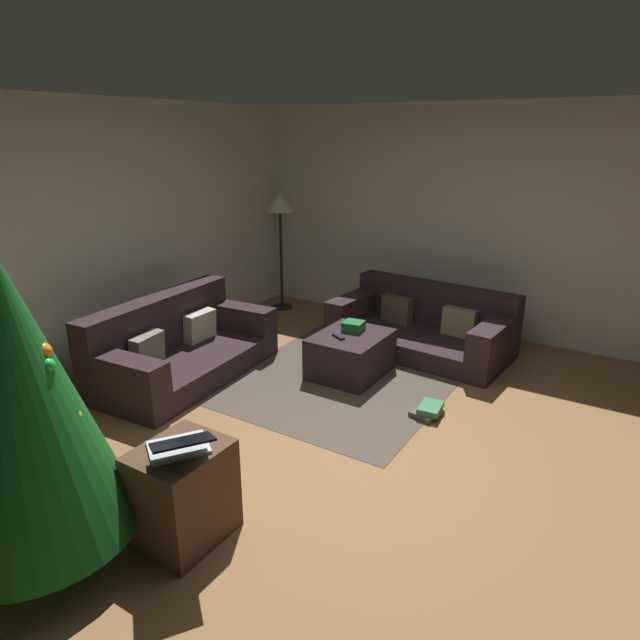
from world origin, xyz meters
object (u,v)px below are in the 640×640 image
(ottoman, at_px, (351,354))
(corner_lamp, at_px, (280,211))
(christmas_tree, at_px, (15,394))
(couch_left, at_px, (178,347))
(gift_box, at_px, (354,326))
(side_table, at_px, (183,493))
(couch_right, at_px, (424,326))
(tv_remote, at_px, (338,337))
(book_stack, at_px, (428,411))
(laptop, at_px, (180,445))

(ottoman, distance_m, corner_lamp, 2.56)
(ottoman, height_order, christmas_tree, christmas_tree)
(couch_left, bearing_deg, gift_box, 122.13)
(gift_box, height_order, side_table, side_table)
(couch_left, xyz_separation_m, couch_right, (1.93, -1.78, -0.03))
(gift_box, relative_size, christmas_tree, 0.10)
(couch_left, relative_size, tv_remote, 12.01)
(ottoman, distance_m, book_stack, 1.07)
(couch_right, distance_m, ottoman, 1.08)
(tv_remote, height_order, book_stack, tv_remote)
(tv_remote, xyz_separation_m, christmas_tree, (-2.96, 0.17, 0.61))
(christmas_tree, relative_size, side_table, 3.27)
(ottoman, relative_size, book_stack, 2.59)
(couch_right, bearing_deg, side_table, 93.54)
(corner_lamp, bearing_deg, gift_box, -125.36)
(couch_left, relative_size, book_stack, 6.44)
(gift_box, bearing_deg, laptop, -171.88)
(laptop, relative_size, book_stack, 1.75)
(tv_remote, relative_size, laptop, 0.31)
(ottoman, height_order, book_stack, ottoman)
(couch_right, distance_m, tv_remote, 1.24)
(couch_left, distance_m, couch_right, 2.63)
(laptop, height_order, corner_lamp, corner_lamp)
(laptop, relative_size, corner_lamp, 0.34)
(side_table, relative_size, book_stack, 1.99)
(couch_right, relative_size, ottoman, 2.51)
(tv_remote, xyz_separation_m, corner_lamp, (1.53, 1.78, 0.89))
(christmas_tree, height_order, book_stack, christmas_tree)
(corner_lamp, bearing_deg, laptop, -151.13)
(gift_box, distance_m, christmas_tree, 3.26)
(side_table, relative_size, laptop, 1.14)
(christmas_tree, relative_size, book_stack, 6.50)
(gift_box, relative_size, laptop, 0.37)
(ottoman, bearing_deg, couch_right, -19.32)
(couch_right, height_order, gift_box, couch_right)
(gift_box, height_order, tv_remote, gift_box)
(couch_left, distance_m, ottoman, 1.69)
(side_table, bearing_deg, corner_lamp, 28.51)
(couch_left, bearing_deg, tv_remote, 115.38)
(couch_left, relative_size, side_table, 3.24)
(corner_lamp, bearing_deg, couch_right, -99.68)
(gift_box, bearing_deg, couch_right, -23.49)
(laptop, bearing_deg, christmas_tree, 131.71)
(corner_lamp, bearing_deg, ottoman, -127.15)
(tv_remote, height_order, side_table, side_table)
(ottoman, height_order, tv_remote, tv_remote)
(christmas_tree, bearing_deg, side_table, -43.77)
(couch_right, height_order, book_stack, couch_right)
(christmas_tree, bearing_deg, book_stack, -24.24)
(book_stack, relative_size, corner_lamp, 0.19)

